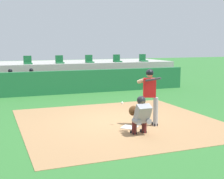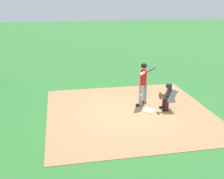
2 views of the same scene
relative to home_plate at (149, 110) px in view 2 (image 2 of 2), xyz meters
The scene contains 5 objects.
ground_plane 0.80m from the home_plate, 90.00° to the left, with size 80.00×80.00×0.00m, color #2D6B2D.
dirt_infield 0.80m from the home_plate, 90.00° to the left, with size 6.40×6.40×0.01m, color #9E754C.
home_plate is the anchor object (origin of this frame).
batter_at_plate 1.23m from the home_plate, ahead, with size 0.59×0.87×1.80m.
catcher_crouched 0.98m from the home_plate, 90.61° to the right, with size 0.48×1.52×1.13m.
Camera 2 is at (-9.98, 2.64, 4.44)m, focal length 45.40 mm.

